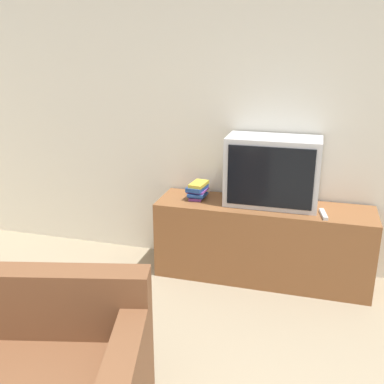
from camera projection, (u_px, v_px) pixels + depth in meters
name	position (u px, v px, depth m)	size (l,w,h in m)	color
wall_back	(224.00, 116.00, 3.76)	(9.00, 0.06, 2.60)	silver
tv_stand	(262.00, 242.00, 3.70)	(1.73, 0.46, 0.64)	brown
television	(272.00, 171.00, 3.55)	(0.73, 0.37, 0.55)	silver
book_stack	(198.00, 190.00, 3.75)	(0.16, 0.23, 0.14)	#7A3884
remote_on_stand	(323.00, 214.00, 3.38)	(0.07, 0.20, 0.02)	#B7B7B7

